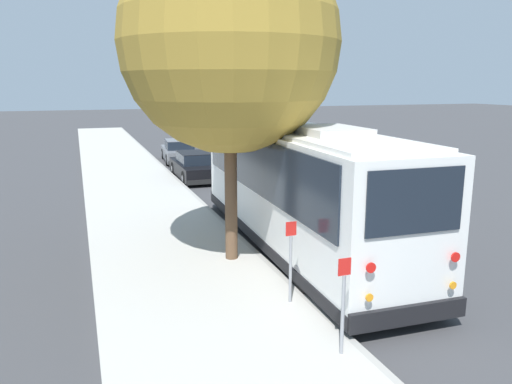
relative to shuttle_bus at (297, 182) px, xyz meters
name	(u,v)px	position (x,y,z in m)	size (l,w,h in m)	color
ground_plane	(318,248)	(-0.22, -0.56, -1.86)	(160.00, 160.00, 0.00)	#3D3D3F
sidewalk_slab	(176,262)	(-0.22, 3.38, -1.79)	(80.00, 4.03, 0.15)	#B2AFA8
curb_strip	(254,253)	(-0.22, 1.29, -1.79)	(80.00, 0.14, 0.15)	#9D9A94
shuttle_bus	(297,182)	(0.00, 0.00, 0.00)	(10.68, 2.74, 3.48)	white
parked_sedan_black	(195,166)	(10.95, 0.33, -1.26)	(4.49, 1.78, 1.30)	black
parked_sedan_gray	(179,152)	(16.53, -0.02, -1.27)	(4.31, 2.03, 1.29)	slate
street_tree	(227,27)	(-0.44, 2.03, 3.85)	(5.11, 5.11, 8.54)	brown
sign_post_near	(343,305)	(-5.53, 1.68, -0.87)	(0.06, 0.22, 1.63)	gray
sign_post_far	(291,261)	(-3.44, 1.68, -0.85)	(0.06, 0.22, 1.67)	gray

